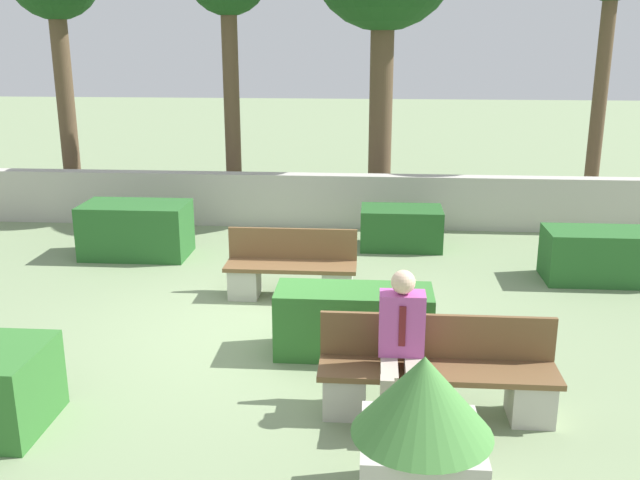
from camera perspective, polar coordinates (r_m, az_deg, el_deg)
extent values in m
plane|color=gray|center=(8.01, -3.90, -7.12)|extent=(60.00, 60.00, 0.00)
cube|color=#B7B2A8|center=(12.14, -0.93, 3.21)|extent=(13.75, 0.30, 0.90)
cube|color=brown|center=(6.21, 9.41, -10.39)|extent=(2.03, 0.44, 0.05)
cube|color=brown|center=(6.34, 9.33, -7.60)|extent=(2.03, 0.04, 0.40)
cube|color=#B7B2A8|center=(6.29, 2.01, -12.02)|extent=(0.36, 0.40, 0.38)
cube|color=#B7B2A8|center=(6.43, 16.48, -12.05)|extent=(0.36, 0.40, 0.38)
cube|color=brown|center=(8.79, -2.37, -2.15)|extent=(1.62, 0.44, 0.05)
cube|color=brown|center=(8.95, -2.20, -0.30)|extent=(1.62, 0.04, 0.40)
cube|color=#B7B2A8|center=(8.94, -6.05, -3.35)|extent=(0.36, 0.40, 0.38)
cube|color=#B7B2A8|center=(8.81, 1.41, -3.56)|extent=(0.36, 0.40, 0.38)
cube|color=#B2A893|center=(5.96, 5.55, -10.47)|extent=(0.14, 0.46, 0.13)
cube|color=#B2A893|center=(5.97, 7.51, -10.50)|extent=(0.14, 0.46, 0.13)
cube|color=#B2A893|center=(5.86, 5.33, -13.34)|extent=(0.11, 0.11, 0.56)
cube|color=#B2A893|center=(5.87, 7.74, -13.37)|extent=(0.11, 0.11, 0.56)
cube|color=#B74C9E|center=(6.04, 6.56, -6.63)|extent=(0.38, 0.22, 0.54)
sphere|color=beige|center=(5.89, 6.68, -3.37)|extent=(0.20, 0.20, 0.20)
cube|color=maroon|center=(5.93, 6.60, -6.88)|extent=(0.06, 0.01, 0.35)
cube|color=#235623|center=(10.96, 6.51, 0.97)|extent=(1.23, 0.76, 0.62)
cube|color=#286028|center=(10.13, 21.77, -1.18)|extent=(1.55, 0.75, 0.69)
cube|color=#33702D|center=(7.30, 2.71, -6.53)|extent=(1.58, 0.61, 0.69)
cube|color=#286028|center=(10.81, -14.49, 0.80)|extent=(1.53, 0.84, 0.79)
cube|color=#B7B2A8|center=(5.15, 8.00, -17.79)|extent=(0.81, 0.81, 0.58)
cone|color=#47843D|center=(4.86, 8.26, -12.19)|extent=(0.96, 0.96, 0.56)
cylinder|color=brown|center=(13.95, -19.64, 9.95)|extent=(0.31, 0.31, 3.76)
cylinder|color=brown|center=(12.96, -7.06, 10.38)|extent=(0.28, 0.28, 3.78)
cylinder|color=brown|center=(13.03, 4.88, 10.50)|extent=(0.41, 0.41, 3.79)
cylinder|color=brown|center=(13.60, 21.42, 10.05)|extent=(0.25, 0.25, 3.95)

